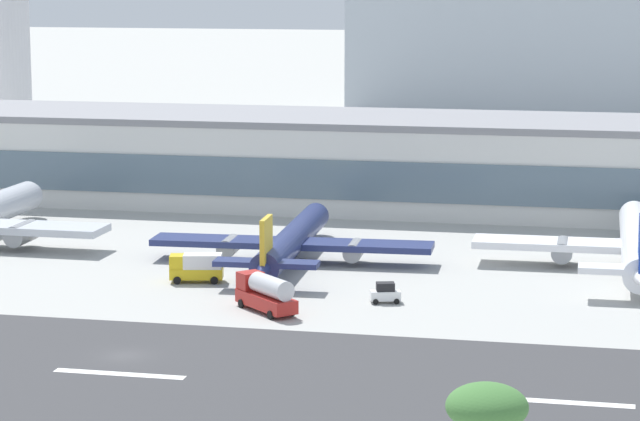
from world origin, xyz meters
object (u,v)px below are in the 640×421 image
object	(u,v)px
airliner_gold_tail_gate_1	(290,243)
control_tower	(13,16)
service_fuel_truck_2	(266,293)
palm_tree_0	(487,413)
terminal_building	(358,160)
distant_hotel_block	(603,35)
service_baggage_tug_1	(385,293)
service_box_truck_0	(196,267)
airliner_navy_tail_gate_2	(637,246)

from	to	relation	value
airliner_gold_tail_gate_1	control_tower	bearing A→B (deg)	37.80
control_tower	service_fuel_truck_2	size ratio (longest dim) A/B	5.54
control_tower	palm_tree_0	xyz separation A→B (m)	(106.80, -174.35, -15.40)
terminal_building	palm_tree_0	bearing A→B (deg)	-76.27
terminal_building	palm_tree_0	distance (m)	135.02
control_tower	airliner_gold_tail_gate_1	xyz separation A→B (m)	(74.74, -87.14, -23.82)
control_tower	airliner_gold_tail_gate_1	world-z (taller)	control_tower
distant_hotel_block	service_fuel_truck_2	world-z (taller)	distant_hotel_block
distant_hotel_block	service_baggage_tug_1	distance (m)	203.78
service_baggage_tug_1	palm_tree_0	bearing A→B (deg)	-92.07
service_baggage_tug_1	palm_tree_0	xyz separation A→B (m)	(17.44, -69.73, 9.98)
palm_tree_0	terminal_building	bearing A→B (deg)	103.73
airliner_gold_tail_gate_1	palm_tree_0	distance (m)	93.30
palm_tree_0	control_tower	bearing A→B (deg)	121.49
distant_hotel_block	service_baggage_tug_1	xyz separation A→B (m)	(-18.58, -202.08, -18.57)
service_box_truck_0	service_fuel_truck_2	xyz separation A→B (m)	(11.25, -11.95, 0.24)
service_fuel_truck_2	airliner_gold_tail_gate_1	bearing A→B (deg)	-37.85
airliner_navy_tail_gate_2	distant_hotel_block	bearing A→B (deg)	1.59
control_tower	airliner_navy_tail_gate_2	size ratio (longest dim) A/B	0.99
airliner_gold_tail_gate_1	airliner_navy_tail_gate_2	size ratio (longest dim) A/B	0.89
distant_hotel_block	service_box_truck_0	xyz separation A→B (m)	(-41.27, -196.77, -17.82)
airliner_gold_tail_gate_1	palm_tree_0	size ratio (longest dim) A/B	3.09
service_box_truck_0	service_fuel_truck_2	world-z (taller)	service_fuel_truck_2
palm_tree_0	airliner_gold_tail_gate_1	bearing A→B (deg)	110.19
terminal_building	airliner_navy_tail_gate_2	distance (m)	56.54
distant_hotel_block	service_baggage_tug_1	size ratio (longest dim) A/B	34.39
airliner_gold_tail_gate_1	service_fuel_truck_2	xyz separation A→B (m)	(3.19, -24.13, -0.57)
distant_hotel_block	service_box_truck_0	world-z (taller)	distant_hotel_block
control_tower	airliner_navy_tail_gate_2	world-z (taller)	control_tower
palm_tree_0	airliner_navy_tail_gate_2	bearing A→B (deg)	84.51
airliner_gold_tail_gate_1	palm_tree_0	world-z (taller)	palm_tree_0
terminal_building	palm_tree_0	xyz separation A→B (m)	(32.03, -131.09, 4.24)
distant_hotel_block	palm_tree_0	bearing A→B (deg)	-90.24
terminal_building	service_box_truck_0	xyz separation A→B (m)	(-8.10, -56.06, -5.00)
airliner_navy_tail_gate_2	service_box_truck_0	bearing A→B (deg)	108.48
terminal_building	service_box_truck_0	world-z (taller)	terminal_building
service_fuel_truck_2	palm_tree_0	distance (m)	69.96
airliner_gold_tail_gate_1	service_fuel_truck_2	distance (m)	24.34
airliner_navy_tail_gate_2	palm_tree_0	world-z (taller)	palm_tree_0
service_box_truck_0	service_baggage_tug_1	xyz separation A→B (m)	(22.69, -5.30, -0.74)
service_fuel_truck_2	palm_tree_0	size ratio (longest dim) A/B	0.62
control_tower	palm_tree_0	bearing A→B (deg)	-58.51
airliner_gold_tail_gate_1	service_box_truck_0	distance (m)	14.63
service_baggage_tug_1	service_box_truck_0	bearing A→B (deg)	150.74
airliner_gold_tail_gate_1	service_box_truck_0	bearing A→B (deg)	143.66
airliner_gold_tail_gate_1	service_baggage_tug_1	world-z (taller)	airliner_gold_tail_gate_1
airliner_navy_tail_gate_2	palm_tree_0	bearing A→B (deg)	173.63
control_tower	service_baggage_tug_1	world-z (taller)	control_tower
distant_hotel_block	service_baggage_tug_1	bearing A→B (deg)	-95.25
control_tower	distant_hotel_block	world-z (taller)	control_tower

